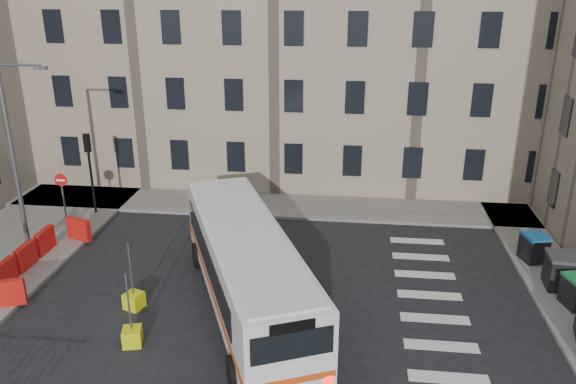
% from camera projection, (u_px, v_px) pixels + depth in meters
% --- Properties ---
extents(ground, '(120.00, 120.00, 0.00)m').
position_uv_depth(ground, '(324.00, 294.00, 21.34)').
color(ground, black).
rests_on(ground, ground).
extents(pavement_north, '(36.00, 3.20, 0.15)m').
position_uv_depth(pavement_north, '(220.00, 203.00, 29.96)').
color(pavement_north, slate).
rests_on(pavement_north, ground).
extents(pavement_east, '(2.40, 26.00, 0.15)m').
position_uv_depth(pavement_east, '(538.00, 257.00, 24.06)').
color(pavement_east, slate).
rests_on(pavement_east, ground).
extents(terrace_north, '(38.30, 10.80, 17.20)m').
position_uv_depth(terrace_north, '(224.00, 28.00, 33.51)').
color(terrace_north, gray).
rests_on(terrace_north, ground).
extents(traffic_light_nw, '(0.28, 0.22, 4.10)m').
position_uv_depth(traffic_light_nw, '(89.00, 161.00, 27.68)').
color(traffic_light_nw, black).
rests_on(traffic_light_nw, pavement_west).
extents(streetlamp, '(0.50, 0.22, 8.14)m').
position_uv_depth(streetlamp, '(13.00, 159.00, 23.09)').
color(streetlamp, '#595B5E').
rests_on(streetlamp, pavement_west).
extents(no_entry_north, '(0.60, 0.08, 3.00)m').
position_uv_depth(no_entry_north, '(62.00, 190.00, 26.15)').
color(no_entry_north, '#595B5E').
rests_on(no_entry_north, pavement_west).
extents(roadworks_barriers, '(1.66, 6.26, 1.00)m').
position_uv_depth(roadworks_barriers, '(34.00, 257.00, 22.85)').
color(roadworks_barriers, red).
rests_on(roadworks_barriers, pavement_west).
extents(bus, '(6.78, 11.40, 3.08)m').
position_uv_depth(bus, '(246.00, 265.00, 19.79)').
color(bus, silver).
rests_on(bus, ground).
extents(wheelie_bin_d, '(1.15, 1.30, 1.35)m').
position_uv_depth(wheelie_bin_d, '(561.00, 271.00, 21.36)').
color(wheelie_bin_d, black).
rests_on(wheelie_bin_d, pavement_east).
extents(wheelie_bin_e, '(1.15, 1.25, 1.15)m').
position_uv_depth(wheelie_bin_e, '(534.00, 247.00, 23.48)').
color(wheelie_bin_e, black).
rests_on(wheelie_bin_e, pavement_east).
extents(bollard_yellow, '(0.73, 0.73, 0.60)m').
position_uv_depth(bollard_yellow, '(132.00, 337.00, 18.28)').
color(bollard_yellow, '#CCD40B').
rests_on(bollard_yellow, ground).
extents(bollard_chevron, '(0.77, 0.77, 0.60)m').
position_uv_depth(bollard_chevron, '(134.00, 301.00, 20.36)').
color(bollard_chevron, '#D5D70C').
rests_on(bollard_chevron, ground).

